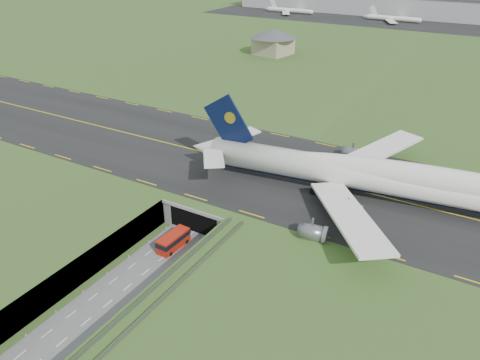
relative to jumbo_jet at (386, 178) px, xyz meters
The scene contains 10 objects.
ground 47.60m from the jumbo_jet, 136.89° to the right, with size 900.00×900.00×0.00m, color #355722.
airfield_deck 46.98m from the jumbo_jet, 136.89° to the right, with size 800.00×800.00×6.00m, color gray.
trench_road 52.86m from the jumbo_jet, 130.80° to the right, with size 12.00×75.00×0.20m, color slate.
taxiway 34.19m from the jumbo_jet, behind, with size 800.00×44.00×0.18m, color black.
tunnel_portal 37.75m from the jumbo_jet, 156.21° to the right, with size 17.00×22.30×6.00m.
guideway 55.90m from the jumbo_jet, 114.16° to the right, with size 3.00×53.00×7.05m.
jumbo_jet is the anchor object (origin of this frame).
shuttle_tram 46.62m from the jumbo_jet, 138.30° to the right, with size 3.28×7.90×3.17m.
service_building 142.49m from the jumbo_jet, 126.28° to the left, with size 25.80×25.80×12.06m.
cargo_terminal 269.97m from the jumbo_jet, 97.21° to the left, with size 320.00×67.00×15.60m.
Camera 1 is at (51.15, -60.03, 56.91)m, focal length 35.00 mm.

